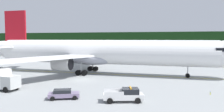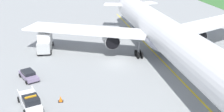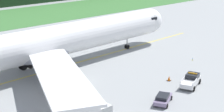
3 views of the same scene
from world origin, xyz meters
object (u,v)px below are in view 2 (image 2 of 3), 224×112
Objects in this scene: catering_truck at (45,41)px; ops_pickup_truck at (30,101)px; apron_cone at (61,99)px; airliner at (165,35)px; staff_car at (29,75)px.

ops_pickup_truck is at bearing -0.71° from catering_truck.
catering_truck is 8.86× the size of apron_cone.
airliner is 23.24m from catering_truck.
apron_cone is (7.54, 4.99, -0.31)m from staff_car.
airliner reaches higher than ops_pickup_truck.
apron_cone is (11.35, -17.62, -4.58)m from airliner.
airliner reaches higher than catering_truck.
ops_pickup_truck is (12.20, -21.34, -4.07)m from airliner.
airliner is at bearing 119.76° from ops_pickup_truck.
staff_car is at bearing -171.34° from ops_pickup_truck.
staff_car is at bearing -6.71° from catering_truck.
apron_cone is at bearing 33.50° from staff_car.
apron_cone is (20.65, 3.45, -1.48)m from catering_truck.
airliner is 21.46m from apron_cone.
catering_truck is (-9.30, -21.07, -3.09)m from airliner.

